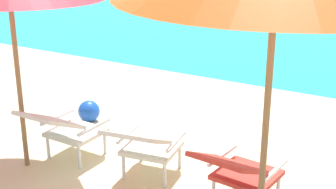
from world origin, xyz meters
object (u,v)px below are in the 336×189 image
at_px(lounge_chair_left, 64,127).
at_px(lounge_chair_center, 145,144).
at_px(lounge_chair_right, 238,170).
at_px(beach_ball, 89,111).

relative_size(lounge_chair_left, lounge_chair_center, 0.95).
height_order(lounge_chair_right, beach_ball, lounge_chair_right).
xyz_separation_m(lounge_chair_right, beach_ball, (-2.43, 0.99, -0.27)).
distance_m(lounge_chair_left, lounge_chair_right, 1.94).
height_order(lounge_chair_left, beach_ball, lounge_chair_left).
xyz_separation_m(lounge_chair_center, beach_ball, (-1.44, 0.95, -0.27)).
xyz_separation_m(lounge_chair_center, lounge_chair_right, (0.99, -0.05, 0.00)).
relative_size(lounge_chair_left, lounge_chair_right, 0.96).
xyz_separation_m(lounge_chair_left, lounge_chair_right, (1.94, 0.03, 0.00)).
xyz_separation_m(lounge_chair_left, lounge_chair_center, (0.95, 0.07, 0.00)).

